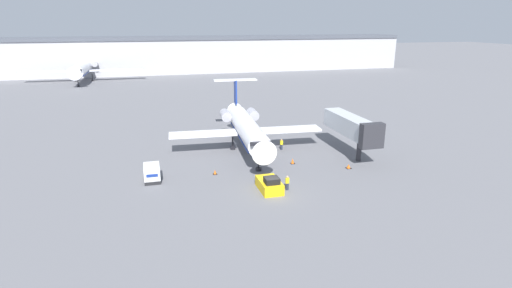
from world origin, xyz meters
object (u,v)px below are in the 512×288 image
Objects in this scene: luggage_cart at (152,173)px; airplane_parked_far_left at (82,68)px; worker_by_wing at (281,144)px; traffic_cone_left at (215,172)px; pushback_tug at (269,184)px; worker_near_tug at (287,183)px; traffic_cone_mid at (349,166)px; airplane_main at (246,127)px; traffic_cone_right at (293,161)px; jet_bridge at (352,126)px.

luggage_cart is 97.28m from airplane_parked_far_left.
worker_by_wing reaches higher than traffic_cone_left.
pushback_tug reaches higher than traffic_cone_left.
traffic_cone_mid is at bearing 24.07° from worker_near_tug.
airplane_main is 16.44m from worker_near_tug.
jet_bridge is at bearing 7.23° from traffic_cone_right.
traffic_cone_left is (-6.45, -8.97, -3.33)m from airplane_main.
luggage_cart is 4.19× the size of traffic_cone_mid.
airplane_main reaches higher than luggage_cart.
traffic_cone_right is (19.04, 1.41, -0.67)m from luggage_cart.
traffic_cone_mid is at bearing -8.21° from traffic_cone_left.
luggage_cart reaches higher than traffic_cone_mid.
airplane_main is at bearing 134.51° from traffic_cone_mid.
traffic_cone_right is 0.06× the size of jet_bridge.
worker_by_wing is 95.94m from airplane_parked_far_left.
traffic_cone_right is (11.15, 1.20, 0.08)m from traffic_cone_left.
airplane_parked_far_left is (-34.32, 85.97, 0.76)m from airplane_main.
traffic_cone_mid is (6.13, -10.16, -0.62)m from worker_by_wing.
airplane_main reaches higher than traffic_cone_mid.
airplane_parked_far_left is (-45.66, 97.50, 4.10)m from traffic_cone_mid.
traffic_cone_right is 10.36m from jet_bridge.
luggage_cart is 1.67× the size of worker_near_tug.
pushback_tug is 5.57× the size of traffic_cone_right.
jet_bridge reaches higher than traffic_cone_right.
jet_bridge is (8.93, -5.19, 3.55)m from worker_by_wing.
airplane_main is at bearing -68.24° from airplane_parked_far_left.
airplane_parked_far_left is (-33.18, 101.71, 3.65)m from pushback_tug.
pushback_tug reaches higher than worker_near_tug.
jet_bridge is (9.44, 1.20, 4.09)m from traffic_cone_right.
jet_bridge is at bearing -24.91° from airplane_main.
airplane_main is at bearing 121.18° from traffic_cone_right.
pushback_tug reaches higher than traffic_cone_mid.
traffic_cone_mid is (12.48, 4.21, -0.45)m from pushback_tug.
luggage_cart is at bearing -174.77° from jet_bridge.
worker_near_tug is 2.51× the size of traffic_cone_mid.
airplane_parked_far_left is (-39.54, 87.34, 3.47)m from worker_by_wing.
worker_by_wing is at bearing 85.40° from traffic_cone_right.
worker_by_wing is (4.31, 14.82, -0.03)m from worker_near_tug.
airplane_parked_far_left reaches higher than traffic_cone_left.
traffic_cone_mid is (25.68, -2.36, -0.76)m from luggage_cart.
pushback_tug is at bearing -161.37° from traffic_cone_mid.
airplane_main reaches higher than pushback_tug.
luggage_cart is 3.90× the size of traffic_cone_right.
worker_near_tug is 1.03× the size of worker_by_wing.
airplane_parked_far_left reaches higher than worker_by_wing.
traffic_cone_left is 0.02× the size of airplane_parked_far_left.
traffic_cone_right is at bearing 4.23° from luggage_cart.
jet_bridge is at bearing 5.23° from luggage_cart.
airplane_parked_far_left is at bearing 109.02° from worker_near_tug.
jet_bridge reaches higher than luggage_cart.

